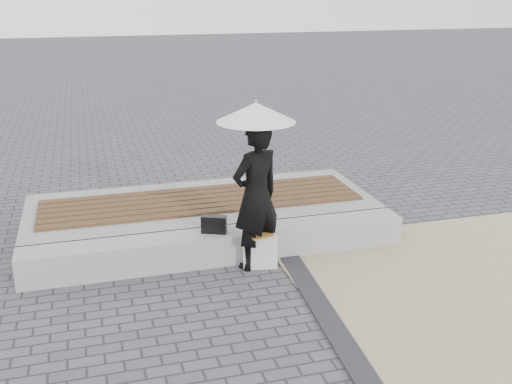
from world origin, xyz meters
TOP-DOWN VIEW (x-y plane):
  - ground at (0.00, 0.00)m, footprint 80.00×80.00m
  - edging_band at (0.75, -0.50)m, footprint 0.61×5.20m
  - seating_ledge at (0.00, 1.60)m, footprint 5.00×0.45m
  - timber_platform at (0.00, 2.80)m, footprint 5.00×2.00m
  - timber_decking at (0.00, 2.80)m, footprint 4.60×1.20m
  - woman at (0.40, 1.30)m, footprint 0.82×0.69m
  - parasol at (0.40, 1.30)m, footprint 0.95×0.95m
  - handbag at (-0.08, 1.58)m, footprint 0.34×0.23m
  - canvas_tote at (0.44, 1.26)m, footprint 0.46×0.26m
  - magazine at (0.44, 1.21)m, footprint 0.34×0.28m

SIDE VIEW (x-z plane):
  - ground at x=0.00m, z-range 0.00..0.00m
  - edging_band at x=0.75m, z-range 0.00..0.04m
  - seating_ledge at x=0.00m, z-range 0.00..0.40m
  - timber_platform at x=0.00m, z-range 0.00..0.40m
  - canvas_tote at x=0.44m, z-range 0.00..0.45m
  - timber_decking at x=0.00m, z-range 0.40..0.44m
  - magazine at x=0.44m, z-range 0.45..0.46m
  - handbag at x=-0.08m, z-range 0.40..0.63m
  - woman at x=0.40m, z-range 0.00..1.90m
  - parasol at x=0.40m, z-range 1.39..2.59m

